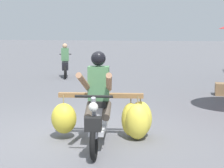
% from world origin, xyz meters
% --- Properties ---
extents(ground_plane, '(120.00, 120.00, 0.00)m').
position_xyz_m(ground_plane, '(0.00, 0.00, 0.00)').
color(ground_plane, slate).
extents(motorbike_main_loaded, '(1.81, 1.78, 1.58)m').
position_xyz_m(motorbike_main_loaded, '(0.71, -0.10, 0.48)').
color(motorbike_main_loaded, black).
rests_on(motorbike_main_loaded, ground).
extents(motorbike_distant_ahead_left, '(0.71, 1.56, 1.40)m').
position_xyz_m(motorbike_distant_ahead_left, '(-2.98, 7.47, 0.57)').
color(motorbike_distant_ahead_left, black).
rests_on(motorbike_distant_ahead_left, ground).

